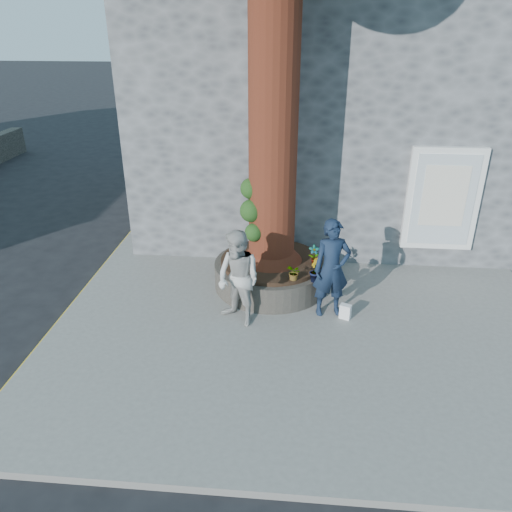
{
  "coord_description": "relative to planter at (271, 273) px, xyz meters",
  "views": [
    {
      "loc": [
        1.3,
        -7.05,
        5.13
      ],
      "look_at": [
        0.58,
        1.01,
        1.25
      ],
      "focal_mm": 35.0,
      "sensor_mm": 36.0,
      "label": 1
    }
  ],
  "objects": [
    {
      "name": "plant_b",
      "position": [
        0.85,
        -0.85,
        0.53
      ],
      "size": [
        0.25,
        0.26,
        0.44
      ],
      "primitive_type": "imported",
      "rotation": [
        0.0,
        0.0,
        1.66
      ],
      "color": "gray",
      "rests_on": "planter"
    },
    {
      "name": "plant_a",
      "position": [
        0.85,
        -0.16,
        0.51
      ],
      "size": [
        0.23,
        0.18,
        0.4
      ],
      "primitive_type": "imported",
      "rotation": [
        0.0,
        0.0,
        0.17
      ],
      "color": "gray",
      "rests_on": "planter"
    },
    {
      "name": "pavement",
      "position": [
        0.7,
        -1.0,
        -0.35
      ],
      "size": [
        9.0,
        8.0,
        0.12
      ],
      "primitive_type": "cube",
      "color": "slate",
      "rests_on": "ground"
    },
    {
      "name": "plant_d",
      "position": [
        0.48,
        -0.85,
        0.46
      ],
      "size": [
        0.35,
        0.36,
        0.3
      ],
      "primitive_type": "imported",
      "rotation": [
        0.0,
        0.0,
        5.28
      ],
      "color": "gray",
      "rests_on": "planter"
    },
    {
      "name": "stone_shop",
      "position": [
        1.7,
        5.2,
        2.75
      ],
      "size": [
        10.3,
        8.3,
        6.3
      ],
      "color": "#4C4E51",
      "rests_on": "ground"
    },
    {
      "name": "plant_c",
      "position": [
        -0.5,
        -0.85,
        0.48
      ],
      "size": [
        0.19,
        0.19,
        0.34
      ],
      "primitive_type": "imported",
      "rotation": [
        0.0,
        0.0,
        3.15
      ],
      "color": "gray",
      "rests_on": "planter"
    },
    {
      "name": "man",
      "position": [
        1.15,
        -0.97,
        0.64
      ],
      "size": [
        0.76,
        0.59,
        1.86
      ],
      "primitive_type": "imported",
      "rotation": [
        0.0,
        0.0,
        0.23
      ],
      "color": "#131F34",
      "rests_on": "pavement"
    },
    {
      "name": "ground",
      "position": [
        -0.8,
        -2.0,
        -0.41
      ],
      "size": [
        120.0,
        120.0,
        0.0
      ],
      "primitive_type": "plane",
      "color": "black",
      "rests_on": "ground"
    },
    {
      "name": "yellow_line",
      "position": [
        -3.85,
        -1.0,
        -0.41
      ],
      "size": [
        0.1,
        30.0,
        0.01
      ],
      "primitive_type": "cube",
      "color": "yellow",
      "rests_on": "ground"
    },
    {
      "name": "planter",
      "position": [
        0.0,
        0.0,
        0.0
      ],
      "size": [
        2.3,
        2.3,
        0.6
      ],
      "color": "black",
      "rests_on": "pavement"
    },
    {
      "name": "woman",
      "position": [
        -0.49,
        -1.42,
        0.59
      ],
      "size": [
        1.09,
        1.05,
        1.76
      ],
      "primitive_type": "imported",
      "rotation": [
        0.0,
        0.0,
        -0.65
      ],
      "color": "#B0AEA9",
      "rests_on": "pavement"
    },
    {
      "name": "shopping_bag",
      "position": [
        1.44,
        -1.14,
        -0.15
      ],
      "size": [
        0.23,
        0.19,
        0.28
      ],
      "primitive_type": "cube",
      "rotation": [
        0.0,
        0.0,
        -0.39
      ],
      "color": "white",
      "rests_on": "pavement"
    }
  ]
}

